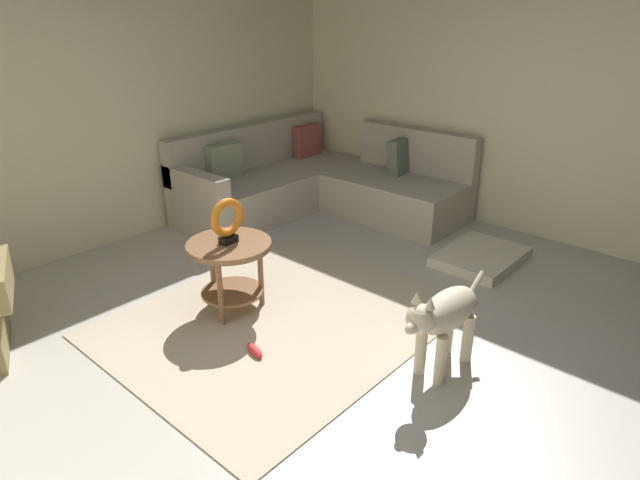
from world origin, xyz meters
TOP-DOWN VIEW (x-y plane):
  - ground_plane at (0.00, 0.00)m, footprint 6.00×6.00m
  - wall_back at (0.00, 2.94)m, footprint 6.00×0.12m
  - wall_right at (2.94, 0.00)m, footprint 0.12×6.00m
  - area_rug at (0.15, 0.70)m, footprint 2.30×1.90m
  - sectional_couch at (1.99, 2.01)m, footprint 2.20×2.25m
  - side_table at (0.01, 1.06)m, footprint 0.60×0.60m
  - torus_sculpture at (0.01, 1.06)m, footprint 0.28×0.08m
  - dog_bed_mat at (1.98, 0.08)m, footprint 0.80×0.60m
  - dog at (0.39, -0.44)m, footprint 0.85×0.23m
  - dog_toy_ball at (0.90, -0.18)m, footprint 0.08×0.08m
  - dog_toy_bone at (-0.27, 0.52)m, footprint 0.10×0.19m

SIDE VIEW (x-z plane):
  - ground_plane at x=0.00m, z-range -0.10..0.00m
  - area_rug at x=0.15m, z-range 0.00..0.01m
  - dog_toy_bone at x=-0.27m, z-range 0.00..0.06m
  - dog_toy_ball at x=0.90m, z-range 0.00..0.08m
  - dog_bed_mat at x=1.98m, z-range 0.00..0.09m
  - sectional_couch at x=1.99m, z-range -0.15..0.73m
  - dog at x=0.39m, z-range 0.06..0.69m
  - side_table at x=0.01m, z-range 0.15..0.69m
  - torus_sculpture at x=0.01m, z-range 0.55..0.87m
  - wall_back at x=0.00m, z-range 0.00..2.70m
  - wall_right at x=2.94m, z-range 0.00..2.70m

